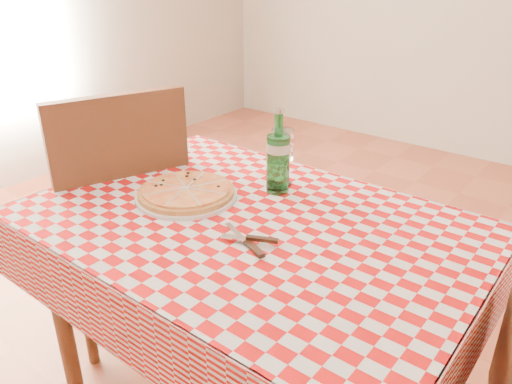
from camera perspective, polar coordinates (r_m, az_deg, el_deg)
dining_table at (r=1.49m, az=-0.83°, el=-6.48°), size 1.20×0.80×0.75m
tablecloth at (r=1.45m, az=-0.85°, el=-3.30°), size 1.30×0.90×0.01m
chair_far at (r=1.96m, az=-15.38°, el=-1.30°), size 0.61×0.61×1.04m
pizza_plate at (r=1.58m, az=-7.98°, el=0.09°), size 0.41×0.41×0.04m
water_bottle at (r=1.57m, az=2.56°, el=4.65°), size 0.08×0.08×0.27m
wine_glass at (r=1.63m, az=3.02°, el=3.92°), size 0.09×0.09×0.19m
cutlery at (r=1.33m, az=-1.13°, el=-5.38°), size 0.23×0.20×0.02m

